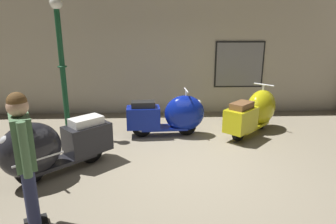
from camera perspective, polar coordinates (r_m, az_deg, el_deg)
name	(u,v)px	position (r m, az deg, el deg)	size (l,w,h in m)	color
ground_plane	(195,168)	(5.20, 5.17, -10.71)	(60.00, 60.00, 0.00)	gray
showroom_back_wall	(186,44)	(8.18, 3.52, 12.96)	(18.00, 0.63, 3.78)	#BCB29E
scooter_0	(50,147)	(5.09, -21.78, -6.27)	(1.68, 1.61, 1.11)	black
scooter_1	(172,115)	(6.48, 0.78, -0.59)	(1.72, 0.60, 1.04)	black
scooter_2	(255,112)	(6.97, 16.46, 0.08)	(1.60, 1.61, 1.08)	black
lamppost	(63,72)	(6.54, -19.60, 7.23)	(0.28, 0.28, 2.90)	#144728
visitor_0	(25,155)	(3.68, -25.89, -7.40)	(0.39, 0.52, 1.69)	black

